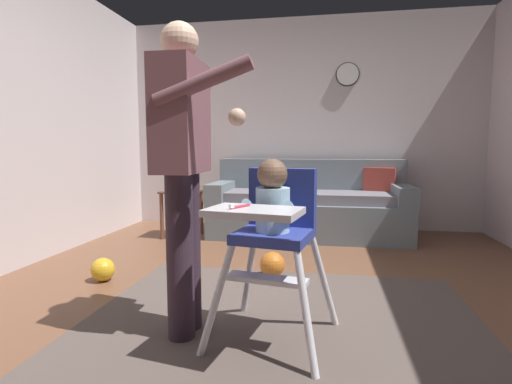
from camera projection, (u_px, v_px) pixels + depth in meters
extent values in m
cube|color=brown|center=(269.00, 321.00, 2.38)|extent=(5.90, 7.00, 0.10)
cube|color=silver|center=(301.00, 124.00, 4.91)|extent=(5.10, 0.06, 2.57)
cube|color=brown|center=(277.00, 341.00, 2.03)|extent=(2.26, 2.30, 0.01)
cube|color=slate|center=(308.00, 219.00, 4.44)|extent=(2.17, 0.84, 0.40)
cube|color=slate|center=(310.00, 178.00, 4.71)|extent=(2.17, 0.22, 0.46)
cube|color=slate|center=(222.00, 191.00, 4.58)|extent=(0.20, 0.84, 0.20)
cube|color=slate|center=(402.00, 194.00, 4.23)|extent=(0.20, 0.84, 0.20)
cube|color=slate|center=(266.00, 196.00, 4.44)|extent=(0.87, 0.60, 0.11)
cube|color=slate|center=(352.00, 198.00, 4.28)|extent=(0.87, 0.60, 0.11)
cube|color=#B24238|center=(379.00, 183.00, 4.45)|extent=(0.35, 0.18, 0.34)
cylinder|color=white|center=(216.00, 300.00, 1.90)|extent=(0.19, 0.15, 0.54)
cylinder|color=white|center=(306.00, 313.00, 1.75)|extent=(0.15, 0.19, 0.54)
cylinder|color=white|center=(249.00, 273.00, 2.31)|extent=(0.15, 0.19, 0.54)
cylinder|color=white|center=(324.00, 282.00, 2.16)|extent=(0.19, 0.15, 0.54)
cube|color=#2F3D93|center=(274.00, 235.00, 2.00)|extent=(0.42, 0.42, 0.05)
cube|color=#2F3D93|center=(282.00, 197.00, 2.12)|extent=(0.37, 0.13, 0.31)
cube|color=white|center=(254.00, 212.00, 1.71)|extent=(0.44, 0.32, 0.03)
cube|color=white|center=(267.00, 279.00, 1.92)|extent=(0.41, 0.17, 0.02)
cylinder|color=#A8D1E7|center=(273.00, 210.00, 1.96)|extent=(0.20, 0.20, 0.22)
sphere|color=brown|center=(272.00, 174.00, 1.93)|extent=(0.15, 0.15, 0.15)
cylinder|color=#A8D1E7|center=(250.00, 208.00, 1.96)|extent=(0.07, 0.15, 0.10)
cylinder|color=#A8D1E7|center=(291.00, 210.00, 1.89)|extent=(0.07, 0.15, 0.10)
cylinder|color=#CC384C|center=(240.00, 206.00, 1.73)|extent=(0.07, 0.12, 0.01)
cube|color=white|center=(232.00, 206.00, 1.68)|extent=(0.02, 0.03, 0.02)
cylinder|color=#352632|center=(180.00, 257.00, 2.02)|extent=(0.14, 0.14, 0.86)
cylinder|color=#352632|center=(188.00, 251.00, 2.14)|extent=(0.14, 0.14, 0.86)
cube|color=brown|center=(181.00, 117.00, 2.00)|extent=(0.21, 0.40, 0.57)
sphere|color=beige|center=(180.00, 41.00, 1.96)|extent=(0.19, 0.19, 0.19)
cylinder|color=brown|center=(203.00, 82.00, 1.79)|extent=(0.48, 0.08, 0.23)
sphere|color=beige|center=(237.00, 117.00, 1.78)|extent=(0.08, 0.08, 0.08)
cylinder|color=brown|center=(196.00, 120.00, 2.24)|extent=(0.07, 0.07, 0.51)
sphere|color=orange|center=(272.00, 264.00, 3.04)|extent=(0.19, 0.19, 0.19)
sphere|color=gold|center=(103.00, 270.00, 2.95)|extent=(0.17, 0.17, 0.17)
cube|color=brown|center=(182.00, 191.00, 4.40)|extent=(0.40, 0.40, 0.02)
cylinder|color=brown|center=(162.00, 217.00, 4.29)|extent=(0.04, 0.04, 0.50)
cylinder|color=brown|center=(192.00, 217.00, 4.23)|extent=(0.04, 0.04, 0.50)
cylinder|color=brown|center=(174.00, 212.00, 4.62)|extent=(0.04, 0.04, 0.50)
cylinder|color=brown|center=(201.00, 212.00, 4.56)|extent=(0.04, 0.04, 0.50)
cylinder|color=orange|center=(185.00, 186.00, 4.38)|extent=(0.07, 0.07, 0.10)
cylinder|color=white|center=(348.00, 74.00, 4.70)|extent=(0.26, 0.03, 0.26)
cylinder|color=black|center=(348.00, 74.00, 4.71)|extent=(0.28, 0.02, 0.28)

